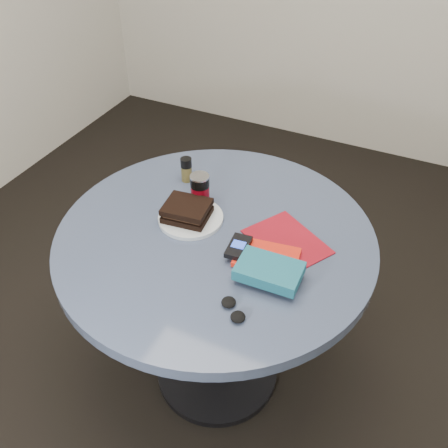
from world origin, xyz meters
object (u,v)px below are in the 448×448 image
at_px(novel, 269,271).
at_px(plate, 191,218).
at_px(soda_can, 200,191).
at_px(mp3_player, 239,247).
at_px(sandwich, 187,211).
at_px(red_book, 267,257).
at_px(pepper_grinder, 186,169).
at_px(magazine, 287,242).
at_px(headphones, 233,309).
at_px(table, 216,271).

bearing_deg(novel, plate, 154.45).
bearing_deg(soda_can, mp3_player, -37.54).
xyz_separation_m(sandwich, red_book, (0.30, -0.06, -0.03)).
bearing_deg(pepper_grinder, sandwich, -61.00).
xyz_separation_m(soda_can, magazine, (0.32, -0.05, -0.06)).
bearing_deg(sandwich, mp3_player, -19.29).
height_order(plate, magazine, plate).
relative_size(soda_can, red_book, 0.64).
relative_size(soda_can, pepper_grinder, 1.31).
distance_m(plate, sandwich, 0.03).
height_order(soda_can, novel, soda_can).
bearing_deg(magazine, soda_can, -157.80).
relative_size(sandwich, soda_can, 1.29).
relative_size(novel, headphones, 1.82).
distance_m(plate, soda_can, 0.10).
height_order(table, pepper_grinder, pepper_grinder).
height_order(plate, red_book, red_book).
bearing_deg(red_book, table, 159.14).
bearing_deg(table, plate, 164.60).
height_order(red_book, mp3_player, mp3_player).
distance_m(plate, novel, 0.36).
distance_m(plate, headphones, 0.41).
xyz_separation_m(table, novel, (0.22, -0.12, 0.20)).
bearing_deg(plate, sandwich, -146.54).
height_order(novel, mp3_player, novel).
distance_m(sandwich, soda_can, 0.09).
height_order(table, magazine, magazine).
xyz_separation_m(sandwich, mp3_player, (0.21, -0.07, -0.01)).
bearing_deg(red_book, plate, 158.19).
xyz_separation_m(sandwich, magazine, (0.33, 0.04, -0.04)).
height_order(magazine, red_book, red_book).
bearing_deg(red_book, sandwich, 159.63).
xyz_separation_m(pepper_grinder, mp3_player, (0.32, -0.27, -0.02)).
distance_m(mp3_player, headphones, 0.23).
distance_m(table, magazine, 0.28).
bearing_deg(red_book, novel, -72.82).
bearing_deg(pepper_grinder, table, -44.84).
distance_m(red_book, novel, 0.08).
xyz_separation_m(table, plate, (-0.10, 0.03, 0.17)).
bearing_deg(red_book, headphones, -99.96).
bearing_deg(sandwich, pepper_grinder, 119.00).
bearing_deg(mp3_player, sandwich, 160.71).
bearing_deg(red_book, soda_can, 144.72).
xyz_separation_m(table, headphones, (0.18, -0.26, 0.17)).
bearing_deg(headphones, table, 124.56).
bearing_deg(red_book, pepper_grinder, 139.26).
bearing_deg(sandwich, red_book, -12.21).
relative_size(sandwich, pepper_grinder, 1.69).
height_order(table, plate, plate).
bearing_deg(headphones, novel, 74.41).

